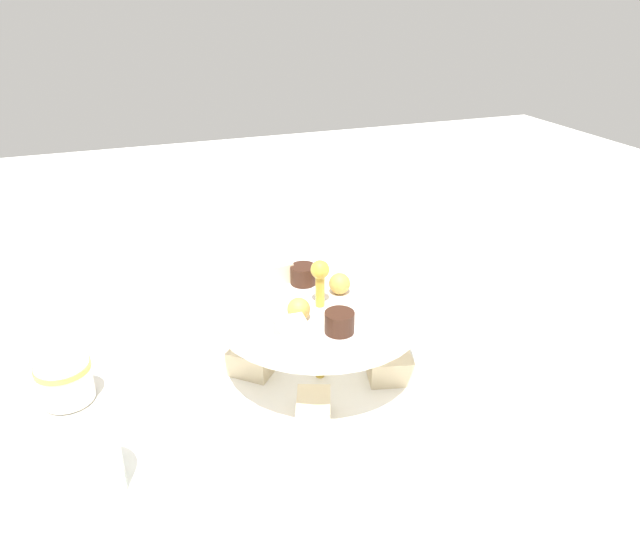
{
  "coord_description": "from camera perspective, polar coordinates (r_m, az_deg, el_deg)",
  "views": [
    {
      "loc": [
        -0.52,
        0.19,
        0.41
      ],
      "look_at": [
        0.0,
        0.0,
        0.14
      ],
      "focal_mm": 33.01,
      "sensor_mm": 36.0,
      "label": 1
    }
  ],
  "objects": [
    {
      "name": "ground_plane",
      "position": [
        0.69,
        0.0,
        -10.47
      ],
      "size": [
        2.4,
        2.4,
        0.0
      ],
      "primitive_type": "plane",
      "color": "white"
    },
    {
      "name": "tiered_serving_stand",
      "position": [
        0.66,
        0.01,
        -7.24
      ],
      "size": [
        0.27,
        0.27,
        0.16
      ],
      "color": "white",
      "rests_on": "ground_plane"
    },
    {
      "name": "water_glass_tall_right",
      "position": [
        0.89,
        3.45,
        2.68
      ],
      "size": [
        0.07,
        0.07,
        0.12
      ],
      "primitive_type": "cylinder",
      "color": "silver",
      "rests_on": "ground_plane"
    },
    {
      "name": "water_glass_short_left",
      "position": [
        0.58,
        -21.87,
        -16.81
      ],
      "size": [
        0.06,
        0.06,
        0.07
      ],
      "primitive_type": "cylinder",
      "color": "silver",
      "rests_on": "ground_plane"
    },
    {
      "name": "teacup_with_saucer",
      "position": [
        0.7,
        -23.4,
        -9.74
      ],
      "size": [
        0.09,
        0.09,
        0.05
      ],
      "color": "white",
      "rests_on": "ground_plane"
    },
    {
      "name": "butter_knife_left",
      "position": [
        0.75,
        25.17,
        -9.86
      ],
      "size": [
        0.17,
        0.06,
        0.0
      ],
      "primitive_type": "cube",
      "rotation": [
        0.0,
        0.0,
        6.03
      ],
      "color": "silver",
      "rests_on": "ground_plane"
    },
    {
      "name": "butter_knife_right",
      "position": [
        0.89,
        -16.06,
        -2.35
      ],
      "size": [
        0.09,
        0.16,
        0.0
      ],
      "primitive_type": "cube",
      "rotation": [
        0.0,
        0.0,
        8.31
      ],
      "color": "silver",
      "rests_on": "ground_plane"
    },
    {
      "name": "water_glass_mid_back",
      "position": [
        0.48,
        2.97,
        -22.51
      ],
      "size": [
        0.06,
        0.06,
        0.1
      ],
      "primitive_type": "cylinder",
      "color": "silver",
      "rests_on": "ground_plane"
    }
  ]
}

